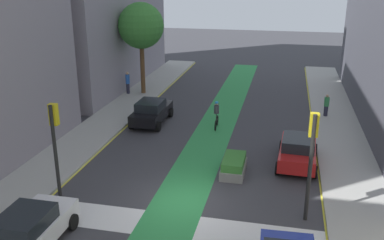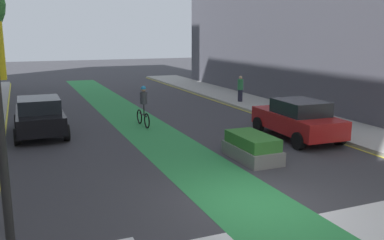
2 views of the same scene
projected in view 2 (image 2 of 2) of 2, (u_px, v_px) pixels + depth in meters
The scene contains 8 objects.
ground_plane at pixel (257, 203), 10.28m from camera, with size 120.00×120.00×0.00m, color #38383D.
bike_lane_paint at pixel (249, 204), 10.19m from camera, with size 2.40×60.00×0.01m, color #2D8C47.
crosswalk_band at pixel (309, 239), 8.47m from camera, with size 12.00×1.80×0.01m, color silver.
car_black_left_far at pixel (40, 116), 17.09m from camera, with size 2.04×4.21×1.57m.
car_red_right_far at pixel (298, 119), 16.49m from camera, with size 2.18×4.28×1.57m.
cyclist_in_lane at pixel (143, 105), 18.63m from camera, with size 0.32×1.73×1.86m.
pedestrian_sidewalk_right_a at pixel (240, 89), 24.69m from camera, with size 0.34×0.34×1.53m.
median_planter at pixel (252, 148), 13.80m from camera, with size 1.14×2.25×0.85m.
Camera 2 is at (-5.20, -8.28, 4.12)m, focal length 38.78 mm.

